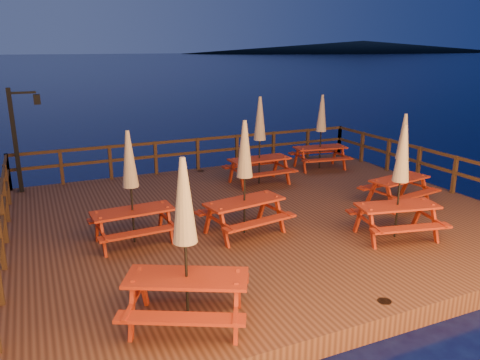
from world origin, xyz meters
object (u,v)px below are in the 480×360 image
Objects in this scene: lamp_post at (20,131)px; picnic_table_1 at (321,131)px; picnic_table_0 at (185,241)px; picnic_table_2 at (131,186)px.

lamp_post reaches higher than picnic_table_1.
picnic_table_1 is (7.10, 7.13, -0.05)m from picnic_table_0.
lamp_post is 9.39m from picnic_table_1.
picnic_table_2 is at bearing -67.31° from lamp_post.
lamp_post is 5.43m from picnic_table_2.
lamp_post is at bearing 131.55° from picnic_table_0.
picnic_table_2 is (2.08, -4.99, -0.52)m from lamp_post.
picnic_table_1 reaches higher than picnic_table_2.
picnic_table_0 reaches higher than picnic_table_1.
picnic_table_1 is at bearing 72.02° from picnic_table_0.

